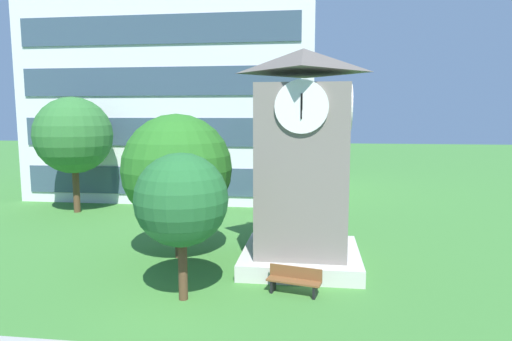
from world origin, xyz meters
TOP-DOWN VIEW (x-y plane):
  - ground_plane at (0.00, 0.00)m, footprint 160.00×160.00m
  - office_building at (-5.63, 21.13)m, footprint 19.78×12.85m
  - clock_tower at (3.86, 4.33)m, footprint 4.54×4.54m
  - park_bench at (3.72, 1.40)m, footprint 1.86×0.88m
  - tree_streetside at (-9.96, 12.08)m, footprint 4.57×4.57m
  - tree_near_tower at (-1.21, 4.54)m, footprint 4.48×4.48m
  - tree_by_building at (0.20, 0.48)m, footprint 2.96×2.96m

SIDE VIEW (x-z plane):
  - ground_plane at x=0.00m, z-range 0.00..0.00m
  - park_bench at x=3.72m, z-range 0.02..0.90m
  - tree_by_building at x=0.20m, z-range 0.87..5.62m
  - clock_tower at x=3.86m, z-range -0.51..7.86m
  - tree_near_tower at x=-1.21m, z-range 0.73..6.68m
  - tree_streetside at x=-9.96m, z-range 1.18..8.15m
  - office_building at x=-5.63m, z-range 0.00..16.00m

